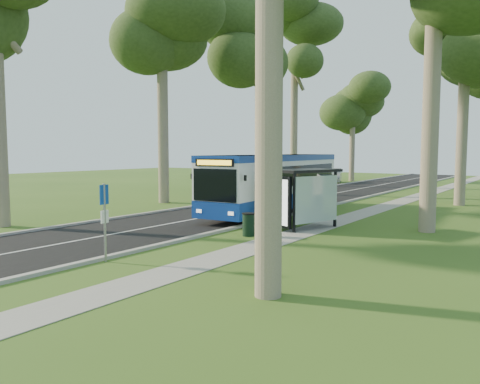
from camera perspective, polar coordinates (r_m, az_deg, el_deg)
The scene contains 17 objects.
ground at distance 20.32m, azimuth -3.50°, elevation -5.18°, with size 120.00×120.00×0.00m, color #37591C.
road at distance 30.43m, azimuth 2.97°, elevation -1.76°, with size 7.00×100.00×0.02m, color black.
kerb_east at distance 28.75m, azimuth 8.92°, elevation -2.11°, with size 0.25×100.00×0.12m, color #9E9B93.
kerb_west at distance 32.39m, azimuth -2.30°, elevation -1.26°, with size 0.25×100.00×0.12m, color #9E9B93.
centre_line at distance 30.43m, azimuth 2.97°, elevation -1.74°, with size 0.12×100.00×0.01m, color white.
footpath at distance 27.60m, azimuth 14.54°, elevation -2.61°, with size 1.50×100.00×0.02m, color gray.
bus at distance 27.28m, azimuth 4.30°, elevation 1.12°, with size 3.55×12.89×3.38m.
bus_stop_sign at distance 15.67m, azimuth -16.19°, elevation -2.51°, with size 0.10×0.36×2.56m.
bus_shelter at distance 21.47m, azimuth 7.77°, elevation 0.57°, with size 2.62×3.58×2.75m.
litter_bin at distance 19.83m, azimuth 1.06°, elevation -3.97°, with size 0.56×0.56×0.98m.
car_white at distance 43.09m, azimuth 6.08°, elevation 1.25°, with size 1.87×4.64×1.58m, color silver.
car_silver at distance 54.11m, azimuth 11.27°, elevation 1.98°, with size 1.76×5.04×1.66m, color #A1A4A8.
tree_west_b at distance 34.32m, azimuth -9.57°, elevation 21.20°, with size 5.20×5.20×17.86m.
tree_west_c at distance 40.75m, azimuth 2.36°, elevation 16.60°, with size 5.20×5.20×15.92m.
tree_west_d at distance 50.63m, azimuth 6.69°, elevation 16.74°, with size 5.20×5.20×18.85m.
tree_west_e at distance 57.99m, azimuth 13.63°, elevation 11.31°, with size 5.20×5.20×13.62m.
tree_east_c at distance 35.14m, azimuth 25.90°, elevation 17.99°, with size 5.20×5.20×15.91m.
Camera 1 is at (12.38, -15.71, 3.59)m, focal length 35.00 mm.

